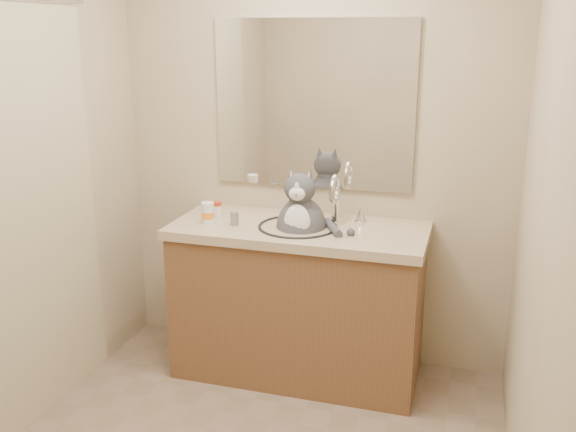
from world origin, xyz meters
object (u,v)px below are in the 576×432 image
Objects in this scene: pill_bottle_redcap at (217,210)px; pill_bottle_orange at (208,213)px; grey_canister at (235,219)px; cat at (301,225)px.

pill_bottle_redcap is 0.77× the size of pill_bottle_orange.
grey_canister is at bearing -36.57° from pill_bottle_redcap.
pill_bottle_redcap is at bearing 172.38° from cat.
grey_canister is (0.15, 0.01, -0.02)m from pill_bottle_orange.
grey_canister is at bearing 4.10° from pill_bottle_orange.
cat reaches higher than pill_bottle_orange.
cat is 0.50m from pill_bottle_orange.
pill_bottle_orange is (-0.49, -0.08, 0.04)m from cat.
cat is at bearing 10.71° from grey_canister.
grey_canister is (0.14, -0.11, -0.01)m from pill_bottle_redcap.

